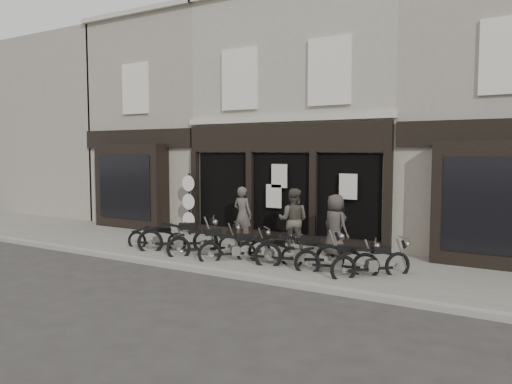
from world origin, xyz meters
The scene contains 18 objects.
ground_plane centered at (0.00, 0.00, 0.00)m, with size 90.00×90.00×0.00m, color #2D2B28.
pavement centered at (0.00, 0.90, 0.06)m, with size 30.00×4.20×0.12m, color #635F57.
kerb centered at (0.00, -1.25, 0.07)m, with size 30.00×0.25×0.13m, color gray.
central_building centered at (0.00, 5.95, 4.08)m, with size 7.30×6.22×8.34m.
neighbour_left centered at (-6.35, 5.90, 4.04)m, with size 5.60×6.73×8.34m.
filler_left centered at (-14.50, 6.00, 4.10)m, with size 11.00×6.00×8.20m, color gray.
motorcycle_0 centered at (-2.71, 0.11, 0.36)m, with size 1.83×0.85×0.91m.
motorcycle_1 centered at (-1.88, 0.13, 0.45)m, with size 2.07×1.59×1.13m.
motorcycle_2 centered at (-0.85, 0.05, 0.40)m, with size 1.62×1.70×1.01m.
motorcycle_3 centered at (0.21, -0.01, 0.38)m, with size 1.56×1.60×0.96m.
motorcycle_4 centered at (1.18, 0.14, 0.36)m, with size 1.90×0.52×0.91m.
motorcycle_5 centered at (2.07, 0.13, 0.44)m, with size 2.18×1.13×1.10m.
motorcycle_6 centered at (3.12, 0.02, 0.39)m, with size 1.98×0.87×0.98m.
motorcycle_7 centered at (3.93, 0.16, 0.39)m, with size 1.57×1.67×0.99m.
man_left centered at (-0.97, 2.15, 1.02)m, with size 0.66×0.43×1.80m, color #47413A.
man_centre centered at (1.03, 1.77, 1.04)m, with size 0.90×0.70×1.84m, color #464239.
man_right centered at (2.33, 1.79, 0.99)m, with size 0.85×0.55×1.73m, color #3A3430.
advert_sign_post centered at (-3.41, 2.48, 1.10)m, with size 0.55×0.35×2.26m.
Camera 1 is at (7.59, -11.02, 3.04)m, focal length 35.00 mm.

